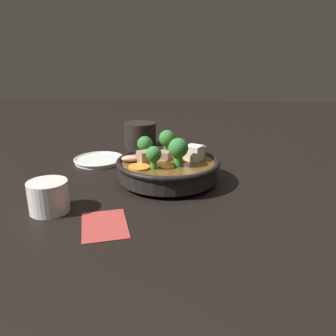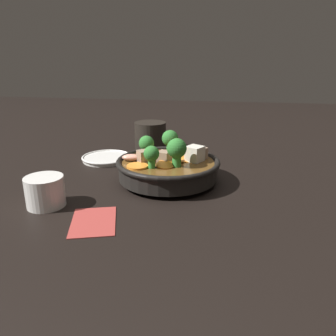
# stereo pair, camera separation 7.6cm
# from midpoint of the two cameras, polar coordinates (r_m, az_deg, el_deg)

# --- Properties ---
(ground_plane) EXTENTS (3.00, 3.00, 0.00)m
(ground_plane) POSITION_cam_midpoint_polar(r_m,az_deg,el_deg) (0.77, -2.82, -2.40)
(ground_plane) COLOR black
(stirfry_bowl) EXTENTS (0.24, 0.24, 0.11)m
(stirfry_bowl) POSITION_cam_midpoint_polar(r_m,az_deg,el_deg) (0.76, -2.88, 0.32)
(stirfry_bowl) COLOR black
(stirfry_bowl) RESTS_ON ground_plane
(side_saucer) EXTENTS (0.14, 0.14, 0.01)m
(side_saucer) POSITION_cam_midpoint_polar(r_m,az_deg,el_deg) (0.93, -14.16, 1.35)
(side_saucer) COLOR white
(side_saucer) RESTS_ON ground_plane
(tea_cup) EXTENTS (0.07, 0.07, 0.06)m
(tea_cup) POSITION_cam_midpoint_polar(r_m,az_deg,el_deg) (0.66, -23.22, -4.62)
(tea_cup) COLOR white
(tea_cup) RESTS_ON ground_plane
(dark_mug) EXTENTS (0.12, 0.10, 0.08)m
(dark_mug) POSITION_cam_midpoint_polar(r_m,az_deg,el_deg) (1.05, -6.93, 5.61)
(dark_mug) COLOR black
(dark_mug) RESTS_ON ground_plane
(napkin) EXTENTS (0.13, 0.11, 0.00)m
(napkin) POSITION_cam_midpoint_polar(r_m,az_deg,el_deg) (0.59, -14.69, -9.61)
(napkin) COLOR #A33833
(napkin) RESTS_ON ground_plane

